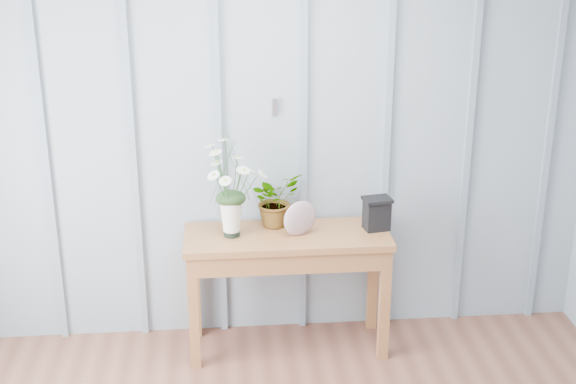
{
  "coord_description": "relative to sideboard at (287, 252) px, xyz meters",
  "views": [
    {
      "loc": [
        -0.25,
        -2.27,
        2.63
      ],
      "look_at": [
        0.13,
        1.94,
        1.03
      ],
      "focal_mm": 50.0,
      "sensor_mm": 36.0,
      "label": 1
    }
  ],
  "objects": [
    {
      "name": "room_shell",
      "position": [
        -0.13,
        -1.08,
        1.35
      ],
      "size": [
        4.0,
        4.5,
        2.5
      ],
      "color": "#8C9CAB",
      "rests_on": "ground"
    },
    {
      "name": "sideboard",
      "position": [
        0.0,
        0.0,
        0.0
      ],
      "size": [
        1.2,
        0.45,
        0.75
      ],
      "color": "brown",
      "rests_on": "ground"
    },
    {
      "name": "daisy_vase",
      "position": [
        -0.32,
        0.0,
        0.49
      ],
      "size": [
        0.42,
        0.32,
        0.6
      ],
      "color": "black",
      "rests_on": "sideboard"
    },
    {
      "name": "spider_plant",
      "position": [
        -0.06,
        0.14,
        0.28
      ],
      "size": [
        0.38,
        0.38,
        0.32
      ],
      "primitive_type": "imported",
      "rotation": [
        0.0,
        0.0,
        0.63
      ],
      "color": "#1A3517",
      "rests_on": "sideboard"
    },
    {
      "name": "felt_disc_vessel",
      "position": [
        0.07,
        -0.02,
        0.22
      ],
      "size": [
        0.22,
        0.14,
        0.21
      ],
      "primitive_type": "ellipsoid",
      "rotation": [
        0.0,
        0.0,
        0.4
      ],
      "color": "#804D69",
      "rests_on": "sideboard"
    },
    {
      "name": "carved_box",
      "position": [
        0.53,
        0.02,
        0.22
      ],
      "size": [
        0.18,
        0.15,
        0.2
      ],
      "color": "black",
      "rests_on": "sideboard"
    }
  ]
}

